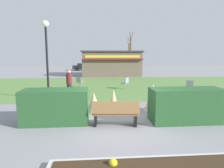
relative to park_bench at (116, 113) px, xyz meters
name	(u,v)px	position (x,y,z in m)	size (l,w,h in m)	color
ground_plane	(121,124)	(0.21, 0.15, -0.48)	(80.00, 80.00, 0.00)	gray
lawn_patch	(107,86)	(0.21, 9.67, -0.48)	(36.00, 12.00, 0.01)	#5B8442
park_bench	(116,113)	(0.00, 0.00, 0.00)	(1.74, 0.68, 0.95)	olive
hedge_left	(56,106)	(-2.24, 0.54, 0.16)	(2.45, 1.10, 1.29)	#28562B
hedge_right	(186,105)	(2.78, 0.28, 0.17)	(2.77, 1.10, 1.30)	#28562B
ornamental_grass_behind_left	(153,97)	(1.90, 1.83, 0.16)	(0.72, 0.72, 1.29)	#D1BC7F
ornamental_grass_behind_right	(114,102)	(0.06, 1.49, 0.06)	(0.56, 0.56, 1.09)	#D1BC7F
ornamental_grass_behind_center	(94,102)	(-0.80, 1.81, -0.02)	(0.65, 0.65, 0.91)	#D1BC7F
lamppost_mid	(47,51)	(-3.44, 4.60, 2.31)	(0.36, 0.36, 4.46)	black
trash_bin	(182,103)	(3.19, 1.62, -0.09)	(0.52, 0.52, 0.78)	#2D4233
food_kiosk	(111,63)	(1.23, 18.16, 1.07)	(7.34, 4.81, 3.08)	#6B5B4C
cafe_chair_west	(80,81)	(-2.00, 8.84, 0.05)	(0.61, 0.61, 0.89)	gray
cafe_chair_east	(190,86)	(5.61, 5.84, 0.05)	(0.59, 0.59, 0.89)	gray
cafe_chair_center	(126,82)	(1.55, 7.87, 0.05)	(0.62, 0.62, 0.89)	gray
person_strolling	(69,84)	(-2.32, 5.13, 0.38)	(0.34, 0.34, 1.69)	#23232D
parked_car_west_slot	(85,66)	(-2.57, 27.18, 0.16)	(4.33, 2.32, 1.20)	black
parked_car_center_slot	(116,66)	(2.83, 27.18, 0.16)	(4.20, 2.06, 1.20)	maroon
tree_left_bg	(131,52)	(6.57, 34.58, 2.79)	(0.91, 0.96, 7.27)	brown
tree_right_bg	(129,55)	(6.16, 34.10, 2.17)	(0.91, 0.96, 6.03)	brown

